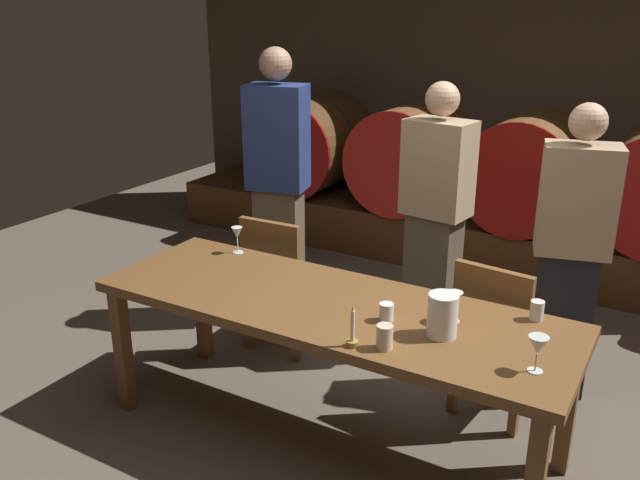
# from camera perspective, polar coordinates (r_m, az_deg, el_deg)

# --- Properties ---
(ground_plane) EXTENTS (9.07, 9.07, 0.00)m
(ground_plane) POSITION_cam_1_polar(r_m,az_deg,el_deg) (3.58, 5.26, -16.23)
(ground_plane) COLOR brown
(back_wall) EXTENTS (6.98, 0.24, 2.57)m
(back_wall) POSITION_cam_1_polar(r_m,az_deg,el_deg) (5.98, 18.97, 11.01)
(back_wall) COLOR #473A2D
(back_wall) RESTS_ON ground
(barrel_shelf) EXTENTS (6.28, 0.90, 0.40)m
(barrel_shelf) POSITION_cam_1_polar(r_m,az_deg,el_deg) (5.71, 16.60, -0.36)
(barrel_shelf) COLOR #4C2D16
(barrel_shelf) RESTS_ON ground
(wine_barrel_far_left) EXTENTS (0.88, 0.95, 0.88)m
(wine_barrel_far_left) POSITION_cam_1_polar(r_m,az_deg,el_deg) (6.25, -0.62, 8.25)
(wine_barrel_far_left) COLOR #513319
(wine_barrel_far_left) RESTS_ON barrel_shelf
(wine_barrel_left) EXTENTS (0.88, 0.95, 0.88)m
(wine_barrel_left) POSITION_cam_1_polar(r_m,az_deg,el_deg) (5.82, 7.97, 7.17)
(wine_barrel_left) COLOR brown
(wine_barrel_left) RESTS_ON barrel_shelf
(wine_barrel_center) EXTENTS (0.88, 0.95, 0.88)m
(wine_barrel_center) POSITION_cam_1_polar(r_m,az_deg,el_deg) (5.53, 17.46, 5.77)
(wine_barrel_center) COLOR brown
(wine_barrel_center) RESTS_ON barrel_shelf
(dining_table) EXTENTS (2.30, 0.77, 0.75)m
(dining_table) POSITION_cam_1_polar(r_m,az_deg,el_deg) (3.20, 0.83, -6.55)
(dining_table) COLOR brown
(dining_table) RESTS_ON ground
(chair_left) EXTENTS (0.41, 0.41, 0.88)m
(chair_left) POSITION_cam_1_polar(r_m,az_deg,el_deg) (4.12, -3.43, -3.17)
(chair_left) COLOR brown
(chair_left) RESTS_ON ground
(chair_right) EXTENTS (0.45, 0.45, 0.88)m
(chair_right) POSITION_cam_1_polar(r_m,az_deg,el_deg) (3.58, 14.79, -7.65)
(chair_right) COLOR brown
(chair_right) RESTS_ON ground
(guest_left) EXTENTS (0.42, 0.32, 1.82)m
(guest_left) POSITION_cam_1_polar(r_m,az_deg,el_deg) (4.44, -3.59, 4.69)
(guest_left) COLOR brown
(guest_left) RESTS_ON ground
(guest_center) EXTENTS (0.41, 0.29, 1.67)m
(guest_center) POSITION_cam_1_polar(r_m,az_deg,el_deg) (4.06, 9.76, 1.66)
(guest_center) COLOR brown
(guest_center) RESTS_ON ground
(guest_right) EXTENTS (0.43, 0.33, 1.62)m
(guest_right) POSITION_cam_1_polar(r_m,az_deg,el_deg) (3.80, 20.53, -1.05)
(guest_right) COLOR black
(guest_right) RESTS_ON ground
(candle_center) EXTENTS (0.05, 0.05, 0.18)m
(candle_center) POSITION_cam_1_polar(r_m,az_deg,el_deg) (2.78, 2.78, -8.11)
(candle_center) COLOR olive
(candle_center) RESTS_ON dining_table
(pitcher) EXTENTS (0.13, 0.13, 0.19)m
(pitcher) POSITION_cam_1_polar(r_m,az_deg,el_deg) (2.88, 10.39, -6.32)
(pitcher) COLOR white
(pitcher) RESTS_ON dining_table
(wine_glass_left) EXTENTS (0.06, 0.06, 0.15)m
(wine_glass_left) POSITION_cam_1_polar(r_m,az_deg,el_deg) (3.76, -7.07, 0.50)
(wine_glass_left) COLOR white
(wine_glass_left) RESTS_ON dining_table
(wine_glass_center) EXTENTS (0.07, 0.07, 0.14)m
(wine_glass_center) POSITION_cam_1_polar(r_m,az_deg,el_deg) (3.01, 11.35, -5.02)
(wine_glass_center) COLOR silver
(wine_glass_center) RESTS_ON dining_table
(wine_glass_right) EXTENTS (0.08, 0.08, 0.15)m
(wine_glass_right) POSITION_cam_1_polar(r_m,az_deg,el_deg) (2.70, 18.06, -8.59)
(wine_glass_right) COLOR silver
(wine_glass_right) RESTS_ON dining_table
(cup_left) EXTENTS (0.06, 0.06, 0.08)m
(cup_left) POSITION_cam_1_polar(r_m,az_deg,el_deg) (3.00, 5.67, -6.13)
(cup_left) COLOR white
(cup_left) RESTS_ON dining_table
(cup_center) EXTENTS (0.07, 0.07, 0.11)m
(cup_center) POSITION_cam_1_polar(r_m,az_deg,el_deg) (2.77, 5.51, -8.22)
(cup_center) COLOR beige
(cup_center) RESTS_ON dining_table
(cup_right) EXTENTS (0.06, 0.06, 0.09)m
(cup_right) POSITION_cam_1_polar(r_m,az_deg,el_deg) (3.14, 17.97, -5.73)
(cup_right) COLOR white
(cup_right) RESTS_ON dining_table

